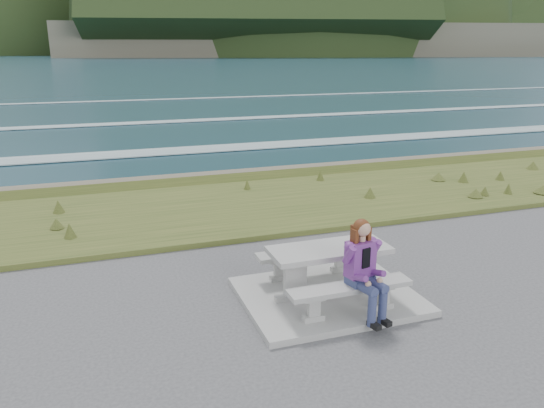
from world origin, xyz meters
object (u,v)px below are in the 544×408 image
(bench_seaward, at_px, (310,256))
(seated_woman, at_px, (366,283))
(picnic_table, at_px, (329,258))
(bench_landward, at_px, (350,292))

(bench_seaward, xyz_separation_m, seated_woman, (0.18, -1.53, 0.16))
(picnic_table, distance_m, seated_woman, 0.85)
(bench_seaward, distance_m, seated_woman, 1.55)
(bench_seaward, relative_size, seated_woman, 1.30)
(bench_landward, bearing_deg, picnic_table, 90.00)
(bench_landward, xyz_separation_m, bench_seaward, (0.00, 1.40, 0.00))
(bench_seaward, bearing_deg, bench_landward, -90.00)
(bench_landward, relative_size, bench_seaward, 1.00)
(picnic_table, relative_size, seated_woman, 1.30)
(bench_landward, distance_m, bench_seaward, 1.40)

